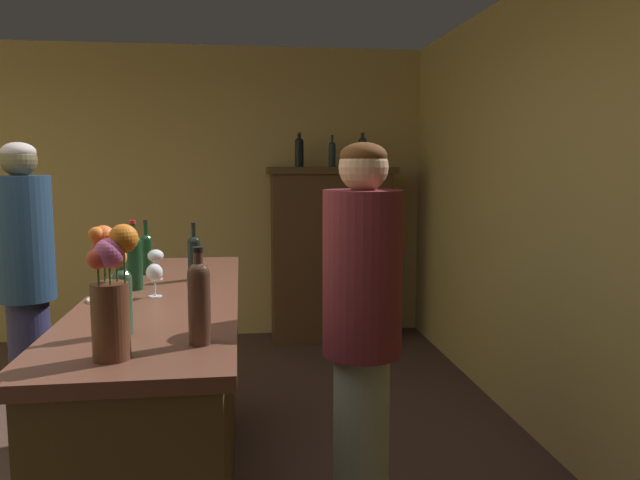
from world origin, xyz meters
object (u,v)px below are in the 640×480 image
object	(u,v)px
patron_in_navy	(26,282)
bartender	(362,333)
display_bottle_left	(299,151)
display_bottle_center	(362,150)
flower_arrangement	(111,289)
cheese_plate	(107,299)
wine_bottle_pinot	(146,252)
wine_glass_front	(154,273)
wine_bottle_riesling	(199,299)
display_bottle_midleft	(332,153)
wine_bottle_chardonnay	(194,255)
wine_bottle_merlot	(134,259)
bar_counter	(167,405)
wine_glass_mid	(156,257)
wine_bottle_malbec	(123,297)
display_cabinet	(330,251)

from	to	relation	value
patron_in_navy	bartender	xyz separation A→B (m)	(1.68, -1.21, -0.02)
display_bottle_left	display_bottle_center	xyz separation A→B (m)	(0.58, -0.00, 0.00)
flower_arrangement	bartender	distance (m)	1.04
cheese_plate	display_bottle_left	distance (m)	3.15
wine_bottle_pinot	display_bottle_left	xyz separation A→B (m)	(1.04, 2.22, 0.59)
wine_glass_front	flower_arrangement	world-z (taller)	flower_arrangement
wine_bottle_riesling	display_bottle_midleft	size ratio (longest dim) A/B	1.12
display_bottle_left	patron_in_navy	xyz separation A→B (m)	(-1.74, -2.00, -0.78)
display_bottle_midleft	bartender	xyz separation A→B (m)	(-0.36, -3.21, -0.78)
wine_bottle_pinot	wine_bottle_chardonnay	xyz separation A→B (m)	(0.27, -0.19, 0.00)
wine_bottle_merlot	display_bottle_left	bearing A→B (deg)	68.45
wine_bottle_riesling	bartender	xyz separation A→B (m)	(0.62, 0.36, -0.24)
wine_bottle_merlot	bartender	world-z (taller)	bartender
bar_counter	wine_bottle_riesling	world-z (taller)	wine_bottle_riesling
wine_glass_mid	flower_arrangement	bearing A→B (deg)	-87.99
cheese_plate	patron_in_navy	size ratio (longest dim) A/B	0.09
wine_bottle_malbec	bartender	distance (m)	0.94
wine_bottle_malbec	wine_bottle_chardonnay	distance (m)	1.01
display_bottle_left	flower_arrangement	bearing A→B (deg)	-104.07
display_bottle_center	bartender	distance (m)	3.37
wine_bottle_pinot	display_bottle_midleft	distance (m)	2.66
bar_counter	patron_in_navy	size ratio (longest dim) A/B	1.27
wine_bottle_riesling	patron_in_navy	world-z (taller)	patron_in_navy
display_cabinet	display_bottle_left	bearing A→B (deg)	180.00
cheese_plate	display_bottle_center	world-z (taller)	display_bottle_center
display_bottle_midleft	display_bottle_center	distance (m)	0.28
display_bottle_center	wine_bottle_chardonnay	bearing A→B (deg)	-119.34
wine_bottle_riesling	wine_glass_mid	xyz separation A→B (m)	(-0.30, 1.19, -0.04)
wine_bottle_riesling	wine_bottle_pinot	world-z (taller)	wine_bottle_riesling
bar_counter	cheese_plate	world-z (taller)	cheese_plate
cheese_plate	bartender	bearing A→B (deg)	-18.20
display_bottle_center	patron_in_navy	world-z (taller)	display_bottle_center
wine_glass_mid	flower_arrangement	world-z (taller)	flower_arrangement
wine_bottle_malbec	display_bottle_midleft	distance (m)	3.68
wine_bottle_merlot	display_bottle_midleft	size ratio (longest dim) A/B	1.14
bartender	wine_glass_mid	bearing A→B (deg)	-31.81
wine_bottle_pinot	display_cabinet	bearing A→B (deg)	59.14
wine_bottle_merlot	display_bottle_center	xyz separation A→B (m)	(1.62, 2.63, 0.57)
wine_bottle_malbec	wine_bottle_chardonnay	world-z (taller)	wine_bottle_chardonnay
display_cabinet	wine_bottle_malbec	distance (m)	3.64
wine_glass_front	display_bottle_left	bearing A→B (deg)	71.82
flower_arrangement	display_bottle_center	size ratio (longest dim) A/B	1.27
wine_bottle_merlot	display_bottle_center	bearing A→B (deg)	58.36
wine_bottle_riesling	bartender	size ratio (longest dim) A/B	0.19
display_bottle_left	wine_bottle_merlot	bearing A→B (deg)	-111.55
wine_bottle_malbec	display_bottle_midleft	xyz separation A→B (m)	(1.25, 3.41, 0.56)
display_bottle_left	display_bottle_center	size ratio (longest dim) A/B	0.95
bar_counter	display_bottle_left	distance (m)	3.16
flower_arrangement	display_bottle_midleft	distance (m)	3.92
bar_counter	display_bottle_midleft	size ratio (longest dim) A/B	7.75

